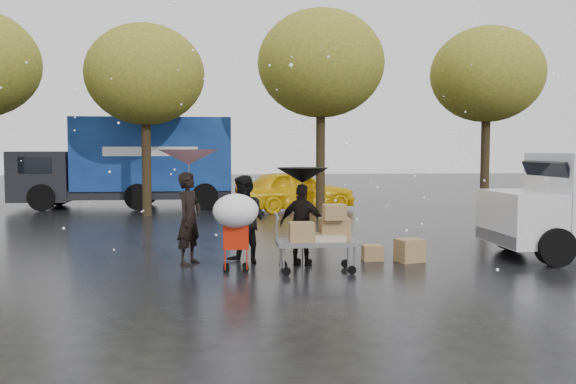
{
  "coord_description": "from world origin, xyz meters",
  "views": [
    {
      "loc": [
        -0.76,
        -11.15,
        2.27
      ],
      "look_at": [
        0.46,
        1.0,
        1.42
      ],
      "focal_mm": 38.0,
      "sensor_mm": 36.0,
      "label": 1
    }
  ],
  "objects": [
    {
      "name": "box_ground_far",
      "position": [
        2.2,
        0.98,
        0.16
      ],
      "size": [
        0.41,
        0.32,
        0.32
      ],
      "primitive_type": "cube",
      "rotation": [
        0.0,
        0.0,
        -0.0
      ],
      "color": "brown",
      "rests_on": "ground"
    },
    {
      "name": "person_pink",
      "position": [
        -1.51,
        0.96,
        0.91
      ],
      "size": [
        0.69,
        0.79,
        1.82
      ],
      "primitive_type": "imported",
      "rotation": [
        0.0,
        0.0,
        1.09
      ],
      "color": "black",
      "rests_on": "ground"
    },
    {
      "name": "yellow_taxi",
      "position": [
        1.76,
        11.27,
        0.76
      ],
      "size": [
        4.8,
        3.05,
        1.52
      ],
      "primitive_type": "imported",
      "rotation": [
        0.0,
        0.0,
        1.87
      ],
      "color": "yellow",
      "rests_on": "ground"
    },
    {
      "name": "ground",
      "position": [
        0.0,
        0.0,
        0.0
      ],
      "size": [
        90.0,
        90.0,
        0.0
      ],
      "primitive_type": "plane",
      "color": "black",
      "rests_on": "ground"
    },
    {
      "name": "tree_row",
      "position": [
        -0.47,
        10.0,
        5.02
      ],
      "size": [
        21.6,
        4.4,
        7.12
      ],
      "color": "black",
      "rests_on": "ground"
    },
    {
      "name": "shopping_cart",
      "position": [
        -0.61,
        0.04,
        1.06
      ],
      "size": [
        0.84,
        0.84,
        1.46
      ],
      "color": "red",
      "rests_on": "ground"
    },
    {
      "name": "person_black",
      "position": [
        0.71,
        0.63,
        0.8
      ],
      "size": [
        1.02,
        0.76,
        1.6
      ],
      "primitive_type": "imported",
      "rotation": [
        0.0,
        0.0,
        2.7
      ],
      "color": "black",
      "rests_on": "ground"
    },
    {
      "name": "umbrella_pink",
      "position": [
        -1.51,
        0.96,
        2.12
      ],
      "size": [
        1.2,
        1.2,
        2.28
      ],
      "color": "#4C4C4C",
      "rests_on": "ground"
    },
    {
      "name": "umbrella_black",
      "position": [
        0.71,
        0.63,
        1.77
      ],
      "size": [
        1.03,
        1.03,
        1.92
      ],
      "color": "#4C4C4C",
      "rests_on": "ground"
    },
    {
      "name": "box_ground_near",
      "position": [
        2.91,
        0.77,
        0.23
      ],
      "size": [
        0.62,
        0.56,
        0.46
      ],
      "primitive_type": "cube",
      "rotation": [
        0.0,
        0.0,
        0.33
      ],
      "color": "brown",
      "rests_on": "ground"
    },
    {
      "name": "vendor_cart",
      "position": [
        0.97,
        -0.05,
        0.73
      ],
      "size": [
        1.52,
        0.8,
        1.27
      ],
      "color": "slate",
      "rests_on": "ground"
    },
    {
      "name": "person_middle",
      "position": [
        -0.4,
        1.0,
        0.88
      ],
      "size": [
        1.08,
        1.03,
        1.76
      ],
      "primitive_type": "imported",
      "rotation": [
        0.0,
        0.0,
        -0.59
      ],
      "color": "black",
      "rests_on": "ground"
    },
    {
      "name": "blue_truck",
      "position": [
        -4.44,
        13.26,
        1.76
      ],
      "size": [
        8.3,
        2.6,
        3.5
      ],
      "color": "navy",
      "rests_on": "ground"
    }
  ]
}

